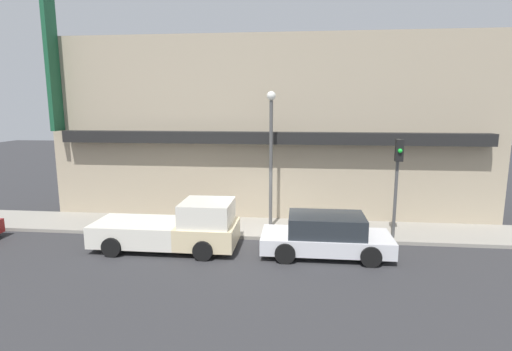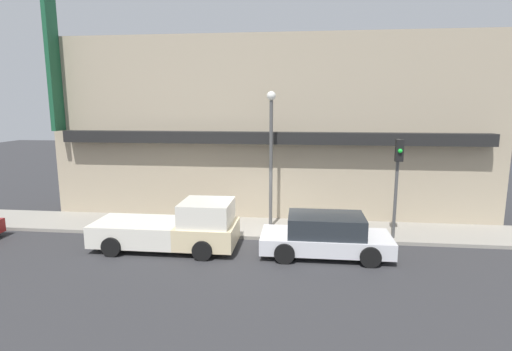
% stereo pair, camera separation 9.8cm
% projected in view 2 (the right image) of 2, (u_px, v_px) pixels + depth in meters
% --- Properties ---
extents(ground_plane, '(80.00, 80.00, 0.00)m').
position_uv_depth(ground_plane, '(263.00, 240.00, 15.31)').
color(ground_plane, '#2D2D30').
extents(sidewalk, '(36.00, 2.61, 0.14)m').
position_uv_depth(sidewalk, '(266.00, 228.00, 16.58)').
color(sidewalk, gray).
rests_on(sidewalk, ground).
extents(building, '(19.80, 3.80, 11.01)m').
position_uv_depth(building, '(271.00, 128.00, 18.61)').
color(building, tan).
rests_on(building, ground).
extents(pickup_truck, '(5.13, 2.15, 1.79)m').
position_uv_depth(pickup_truck, '(175.00, 228.00, 14.29)').
color(pickup_truck, beige).
rests_on(pickup_truck, ground).
extents(parked_car, '(4.42, 2.06, 1.42)m').
position_uv_depth(parked_car, '(326.00, 235.00, 13.71)').
color(parked_car, silver).
rests_on(parked_car, ground).
extents(fire_hydrant, '(0.21, 0.21, 0.63)m').
position_uv_depth(fire_hydrant, '(202.00, 221.00, 16.33)').
color(fire_hydrant, red).
rests_on(fire_hydrant, sidewalk).
extents(street_lamp, '(0.36, 0.36, 5.52)m').
position_uv_depth(street_lamp, '(271.00, 144.00, 16.00)').
color(street_lamp, '#4C4C4C').
rests_on(street_lamp, sidewalk).
extents(traffic_light, '(0.28, 0.42, 3.75)m').
position_uv_depth(traffic_light, '(398.00, 171.00, 14.68)').
color(traffic_light, '#4C4C4C').
rests_on(traffic_light, sidewalk).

